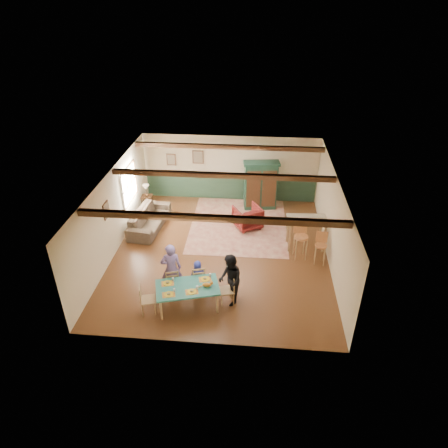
# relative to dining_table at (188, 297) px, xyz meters

# --- Properties ---
(floor) EXTENTS (8.00, 8.00, 0.00)m
(floor) POSITION_rel_dining_table_xyz_m (0.64, 2.73, -0.35)
(floor) COLOR #4F2B16
(floor) RESTS_ON ground
(wall_back) EXTENTS (7.00, 0.02, 2.70)m
(wall_back) POSITION_rel_dining_table_xyz_m (0.64, 6.73, 1.00)
(wall_back) COLOR beige
(wall_back) RESTS_ON floor
(wall_left) EXTENTS (0.02, 8.00, 2.70)m
(wall_left) POSITION_rel_dining_table_xyz_m (-2.86, 2.73, 1.00)
(wall_left) COLOR beige
(wall_left) RESTS_ON floor
(wall_right) EXTENTS (0.02, 8.00, 2.70)m
(wall_right) POSITION_rel_dining_table_xyz_m (4.14, 2.73, 1.00)
(wall_right) COLOR beige
(wall_right) RESTS_ON floor
(ceiling) EXTENTS (7.00, 8.00, 0.02)m
(ceiling) POSITION_rel_dining_table_xyz_m (0.64, 2.73, 2.35)
(ceiling) COLOR silver
(ceiling) RESTS_ON wall_back
(wainscot_back) EXTENTS (6.95, 0.03, 0.90)m
(wainscot_back) POSITION_rel_dining_table_xyz_m (0.64, 6.71, 0.10)
(wainscot_back) COLOR #203B29
(wainscot_back) RESTS_ON floor
(ceiling_beam_front) EXTENTS (6.95, 0.16, 0.16)m
(ceiling_beam_front) POSITION_rel_dining_table_xyz_m (0.64, 0.43, 2.26)
(ceiling_beam_front) COLOR #341D0E
(ceiling_beam_front) RESTS_ON ceiling
(ceiling_beam_mid) EXTENTS (6.95, 0.16, 0.16)m
(ceiling_beam_mid) POSITION_rel_dining_table_xyz_m (0.64, 3.13, 2.26)
(ceiling_beam_mid) COLOR #341D0E
(ceiling_beam_mid) RESTS_ON ceiling
(ceiling_beam_back) EXTENTS (6.95, 0.16, 0.16)m
(ceiling_beam_back) POSITION_rel_dining_table_xyz_m (0.64, 5.73, 2.26)
(ceiling_beam_back) COLOR #341D0E
(ceiling_beam_back) RESTS_ON ceiling
(window_left) EXTENTS (0.06, 1.60, 1.30)m
(window_left) POSITION_rel_dining_table_xyz_m (-2.83, 4.43, 1.20)
(window_left) COLOR white
(window_left) RESTS_ON wall_left
(picture_left_wall) EXTENTS (0.04, 0.42, 0.52)m
(picture_left_wall) POSITION_rel_dining_table_xyz_m (-2.83, 2.13, 1.40)
(picture_left_wall) COLOR gray
(picture_left_wall) RESTS_ON wall_left
(picture_back_a) EXTENTS (0.45, 0.04, 0.55)m
(picture_back_a) POSITION_rel_dining_table_xyz_m (-0.66, 6.70, 1.45)
(picture_back_a) COLOR gray
(picture_back_a) RESTS_ON wall_back
(picture_back_b) EXTENTS (0.38, 0.04, 0.48)m
(picture_back_b) POSITION_rel_dining_table_xyz_m (-1.76, 6.70, 1.30)
(picture_back_b) COLOR gray
(picture_back_b) RESTS_ON wall_back
(dining_table) EXTENTS (1.87, 1.35, 0.70)m
(dining_table) POSITION_rel_dining_table_xyz_m (0.00, 0.00, 0.00)
(dining_table) COLOR #1E6257
(dining_table) RESTS_ON floor
(dining_chair_far_left) EXTENTS (0.49, 0.50, 0.89)m
(dining_chair_far_left) POSITION_rel_dining_table_xyz_m (-0.54, 0.55, 0.09)
(dining_chair_far_left) COLOR #A57F52
(dining_chair_far_left) RESTS_ON floor
(dining_chair_far_right) EXTENTS (0.49, 0.50, 0.89)m
(dining_chair_far_right) POSITION_rel_dining_table_xyz_m (0.18, 0.75, 0.09)
(dining_chair_far_right) COLOR #A57F52
(dining_chair_far_right) RESTS_ON floor
(dining_chair_end_left) EXTENTS (0.50, 0.49, 0.89)m
(dining_chair_end_left) POSITION_rel_dining_table_xyz_m (-1.03, -0.29, 0.09)
(dining_chair_end_left) COLOR #A57F52
(dining_chair_end_left) RESTS_ON floor
(dining_chair_end_right) EXTENTS (0.50, 0.49, 0.89)m
(dining_chair_end_right) POSITION_rel_dining_table_xyz_m (1.03, 0.29, 0.09)
(dining_chair_end_right) COLOR #A57F52
(dining_chair_end_right) RESTS_ON floor
(person_man) EXTENTS (0.67, 0.53, 1.61)m
(person_man) POSITION_rel_dining_table_xyz_m (-0.56, 0.62, 0.45)
(person_man) COLOR #705B9C
(person_man) RESTS_ON floor
(person_woman) EXTENTS (0.76, 0.88, 1.54)m
(person_woman) POSITION_rel_dining_table_xyz_m (1.12, 0.31, 0.42)
(person_woman) COLOR black
(person_woman) RESTS_ON floor
(person_child) EXTENTS (0.52, 0.41, 0.94)m
(person_child) POSITION_rel_dining_table_xyz_m (0.16, 0.82, 0.12)
(person_child) COLOR navy
(person_child) RESTS_ON floor
(cat) EXTENTS (0.36, 0.22, 0.17)m
(cat) POSITION_rel_dining_table_xyz_m (0.52, 0.05, 0.43)
(cat) COLOR orange
(cat) RESTS_ON dining_table
(place_setting_near_left) EXTENTS (0.43, 0.37, 0.11)m
(place_setting_near_left) POSITION_rel_dining_table_xyz_m (-0.43, -0.36, 0.40)
(place_setting_near_left) COLOR gold
(place_setting_near_left) RESTS_ON dining_table
(place_setting_near_center) EXTENTS (0.43, 0.37, 0.11)m
(place_setting_near_center) POSITION_rel_dining_table_xyz_m (0.15, -0.20, 0.40)
(place_setting_near_center) COLOR gold
(place_setting_near_center) RESTS_ON dining_table
(place_setting_far_left) EXTENTS (0.43, 0.37, 0.11)m
(place_setting_far_left) POSITION_rel_dining_table_xyz_m (-0.56, 0.09, 0.40)
(place_setting_far_left) COLOR gold
(place_setting_far_left) RESTS_ON dining_table
(place_setting_far_right) EXTENTS (0.43, 0.37, 0.11)m
(place_setting_far_right) POSITION_rel_dining_table_xyz_m (0.43, 0.36, 0.40)
(place_setting_far_right) COLOR gold
(place_setting_far_right) RESTS_ON dining_table
(area_rug) EXTENTS (3.56, 4.21, 0.01)m
(area_rug) POSITION_rel_dining_table_xyz_m (1.12, 4.56, -0.34)
(area_rug) COLOR beige
(area_rug) RESTS_ON floor
(armoire) EXTENTS (1.44, 0.73, 1.95)m
(armoire) POSITION_rel_dining_table_xyz_m (1.88, 6.02, 0.62)
(armoire) COLOR #143224
(armoire) RESTS_ON floor
(armchair) EXTENTS (1.22, 1.23, 0.83)m
(armchair) POSITION_rel_dining_table_xyz_m (1.45, 4.46, 0.07)
(armchair) COLOR #450D0F
(armchair) RESTS_ON floor
(sofa) EXTENTS (1.16, 2.45, 0.69)m
(sofa) POSITION_rel_dining_table_xyz_m (-2.12, 4.11, -0.00)
(sofa) COLOR #43372A
(sofa) RESTS_ON floor
(end_table) EXTENTS (0.47, 0.47, 0.53)m
(end_table) POSITION_rel_dining_table_xyz_m (-2.59, 5.60, -0.09)
(end_table) COLOR #341D0E
(end_table) RESTS_ON floor
(table_lamp) EXTENTS (0.29, 0.29, 0.48)m
(table_lamp) POSITION_rel_dining_table_xyz_m (-2.59, 5.60, 0.42)
(table_lamp) COLOR beige
(table_lamp) RESTS_ON end_table
(counter_table) EXTENTS (1.34, 0.84, 1.08)m
(counter_table) POSITION_rel_dining_table_xyz_m (3.44, 3.31, 0.19)
(counter_table) COLOR beige
(counter_table) RESTS_ON floor
(bar_stool_left) EXTENTS (0.51, 0.55, 1.27)m
(bar_stool_left) POSITION_rel_dining_table_xyz_m (3.22, 2.67, 0.29)
(bar_stool_left) COLOR #D08650
(bar_stool_left) RESTS_ON floor
(bar_stool_right) EXTENTS (0.43, 0.46, 1.08)m
(bar_stool_right) POSITION_rel_dining_table_xyz_m (3.82, 2.40, 0.19)
(bar_stool_right) COLOR #D08650
(bar_stool_right) RESTS_ON floor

